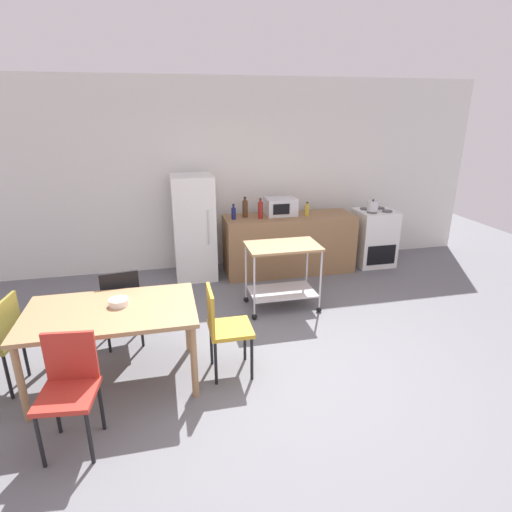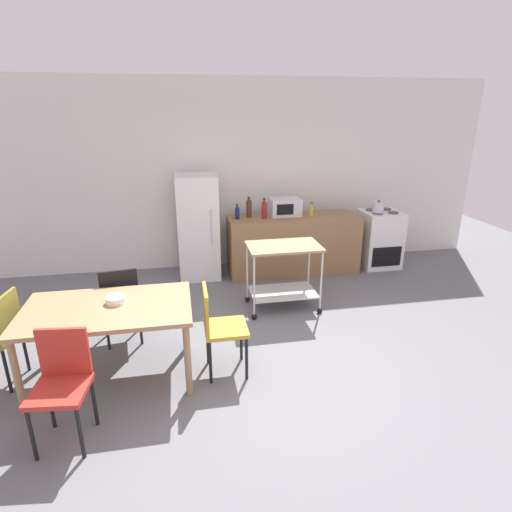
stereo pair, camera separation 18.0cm
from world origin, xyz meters
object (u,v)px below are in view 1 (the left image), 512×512
chair_mustard (224,325)px  bottle_hot_sauce (307,210)px  dining_table (111,317)px  bottle_soy_sauce (245,209)px  chair_black (121,301)px  kitchen_cart (282,266)px  bottle_wine (260,210)px  kettle (373,206)px  chair_red (69,384)px  fruit_bowl (119,302)px  refrigerator (194,228)px  bottle_sparkling_water (234,213)px  stove_oven (373,237)px  microwave (281,207)px

chair_mustard → bottle_hot_sauce: bearing=-34.4°
dining_table → bottle_soy_sauce: bearing=54.6°
chair_black → kitchen_cart: chair_black is taller
bottle_wine → kettle: 1.81m
bottle_soy_sauce → bottle_hot_sauce: (0.94, -0.12, -0.04)m
chair_mustard → chair_red: size_ratio=1.00×
dining_table → kitchen_cart: 2.26m
bottle_soy_sauce → chair_mustard: bearing=-106.0°
bottle_wine → fruit_bowl: bearing=-129.8°
chair_black → bottle_wine: bearing=-147.0°
refrigerator → bottle_hot_sauce: (1.70, -0.15, 0.21)m
chair_mustard → bottle_sparkling_water: size_ratio=3.93×
stove_oven → refrigerator: refrigerator is taller
chair_mustard → microwave: size_ratio=1.93×
chair_black → bottle_soy_sauce: (1.70, 1.77, 0.51)m
chair_red → refrigerator: (1.20, 3.18, 0.26)m
dining_table → chair_black: chair_black is taller
stove_oven → bottle_hot_sauce: 1.31m
chair_black → bottle_soy_sauce: 2.51m
bottle_soy_sauce → kettle: size_ratio=1.28×
refrigerator → bottle_sparkling_water: 0.63m
chair_red → fruit_bowl: chair_red is taller
bottle_wine → bottle_sparkling_water: bearing=174.2°
dining_table → microwave: microwave is taller
bottle_soy_sauce → microwave: bearing=1.9°
stove_oven → bottle_hot_sauce: (-1.20, -0.07, 0.54)m
bottle_sparkling_water → bottle_wine: bearing=-5.8°
microwave → kettle: 1.46m
stove_oven → fruit_bowl: bearing=-148.6°
kitchen_cart → bottle_hot_sauce: 1.43m
bottle_wine → kettle: bearing=-0.8°
chair_mustard → kettle: bearing=-48.8°
bottle_soy_sauce → bottle_wine: (0.21, -0.12, -0.00)m
bottle_soy_sauce → bottle_hot_sauce: 0.94m
kitchen_cart → kettle: kettle is taller
bottle_hot_sauce → kettle: 1.08m
chair_mustard → chair_red: same height
kitchen_cart → bottle_wine: 1.25m
dining_table → chair_red: (-0.25, -0.72, -0.15)m
chair_mustard → fruit_bowl: (-0.93, 0.16, 0.26)m
chair_mustard → kitchen_cart: 1.56m
stove_oven → fruit_bowl: 4.45m
chair_red → chair_black: bearing=85.6°
microwave → bottle_hot_sauce: microwave is taller
chair_mustard → stove_oven: size_ratio=0.97×
dining_table → refrigerator: size_ratio=0.97×
chair_mustard → microwave: bearing=-26.6°
chair_black → kettle: (3.71, 1.62, 0.48)m
kitchen_cart → bottle_sparkling_water: (-0.40, 1.20, 0.42)m
chair_red → chair_black: (0.27, 1.38, 0.00)m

